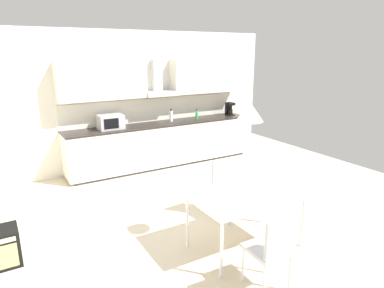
% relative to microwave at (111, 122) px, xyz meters
% --- Properties ---
extents(ground_plane, '(8.71, 8.91, 0.02)m').
position_rel_microwave_xyz_m(ground_plane, '(0.39, -2.65, -1.08)').
color(ground_plane, beige).
extents(wall_back, '(6.97, 0.10, 2.83)m').
position_rel_microwave_xyz_m(wall_back, '(0.39, 0.37, 0.34)').
color(wall_back, silver).
rests_on(wall_back, ground_plane).
extents(kitchen_counter, '(4.13, 0.67, 0.93)m').
position_rel_microwave_xyz_m(kitchen_counter, '(1.13, 0.00, -0.60)').
color(kitchen_counter, '#333333').
rests_on(kitchen_counter, ground_plane).
extents(backsplash_tile, '(4.11, 0.02, 0.49)m').
position_rel_microwave_xyz_m(backsplash_tile, '(1.13, 0.31, 0.11)').
color(backsplash_tile, silver).
rests_on(backsplash_tile, kitchen_counter).
extents(upper_wall_cabinets, '(4.11, 0.40, 0.74)m').
position_rel_microwave_xyz_m(upper_wall_cabinets, '(1.13, 0.16, 0.79)').
color(upper_wall_cabinets, silver).
extents(microwave, '(0.48, 0.35, 0.28)m').
position_rel_microwave_xyz_m(microwave, '(0.00, 0.00, 0.00)').
color(microwave, '#ADADB2').
rests_on(microwave, kitchen_counter).
extents(coffee_maker, '(0.18, 0.19, 0.30)m').
position_rel_microwave_xyz_m(coffee_maker, '(2.91, 0.03, 0.01)').
color(coffee_maker, black).
rests_on(coffee_maker, kitchen_counter).
extents(bottle_white, '(0.07, 0.07, 0.28)m').
position_rel_microwave_xyz_m(bottle_white, '(1.36, 0.05, -0.02)').
color(bottle_white, white).
rests_on(bottle_white, kitchen_counter).
extents(bottle_green, '(0.06, 0.06, 0.23)m').
position_rel_microwave_xyz_m(bottle_green, '(1.98, 0.01, -0.04)').
color(bottle_green, green).
rests_on(bottle_green, kitchen_counter).
extents(dining_table, '(1.37, 0.85, 0.73)m').
position_rel_microwave_xyz_m(dining_table, '(0.57, -3.46, -0.39)').
color(dining_table, silver).
rests_on(dining_table, ground_plane).
extents(chair_near_left, '(0.41, 0.41, 0.87)m').
position_rel_microwave_xyz_m(chair_near_left, '(0.26, -4.27, -0.54)').
color(chair_near_left, '#B2B2B7').
rests_on(chair_near_left, ground_plane).
extents(chair_far_right, '(0.44, 0.44, 0.87)m').
position_rel_microwave_xyz_m(chair_far_right, '(0.87, -2.65, -0.54)').
color(chair_far_right, '#B2B2B7').
rests_on(chair_far_right, ground_plane).
extents(pendant_lamp, '(0.32, 0.32, 0.22)m').
position_rel_microwave_xyz_m(pendant_lamp, '(0.57, -3.46, 0.67)').
color(pendant_lamp, silver).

